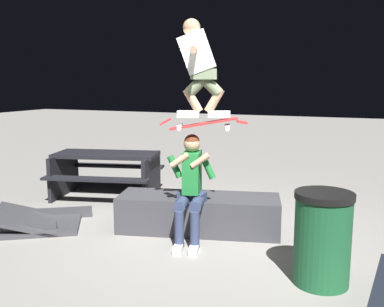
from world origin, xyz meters
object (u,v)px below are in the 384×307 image
ledge_box_main (199,213)px  trash_bin (322,238)px  picnic_table_back (107,167)px  person_sitting_on_ledge (191,184)px  kicker_ramp (37,223)px  skater_airborne (199,64)px  skateboard (204,124)px

ledge_box_main → trash_bin: bearing=150.3°
picnic_table_back → trash_bin: trash_bin is taller
person_sitting_on_ledge → trash_bin: (-1.58, 0.55, -0.27)m
kicker_ramp → picnic_table_back: picnic_table_back is taller
trash_bin → ledge_box_main: bearing=-29.7°
skater_airborne → picnic_table_back: 3.01m
skateboard → skater_airborne: (0.05, 0.02, 0.69)m
skater_airborne → kicker_ramp: (2.18, 0.38, -2.06)m
person_sitting_on_ledge → skater_airborne: size_ratio=1.16×
picnic_table_back → ledge_box_main: bearing=154.2°
skateboard → skater_airborne: size_ratio=0.92×
ledge_box_main → skateboard: skateboard is taller
trash_bin → skateboard: bearing=-23.5°
person_sitting_on_ledge → kicker_ramp: 2.23m
skateboard → picnic_table_back: (2.23, -1.29, -0.93)m
skater_airborne → picnic_table_back: bearing=-31.0°
person_sitting_on_ledge → skater_airborne: bearing=-139.6°
skater_airborne → picnic_table_back: (2.18, -1.31, -1.62)m
ledge_box_main → person_sitting_on_ledge: (-0.05, 0.38, 0.49)m
skateboard → trash_bin: 1.86m
person_sitting_on_ledge → skateboard: 0.73m
kicker_ramp → trash_bin: bearing=176.4°
ledge_box_main → trash_bin: 1.89m
person_sitting_on_ledge → skateboard: (-0.13, -0.08, 0.71)m
ledge_box_main → skater_airborne: bearing=111.4°
picnic_table_back → trash_bin: (-3.68, 1.92, -0.05)m
ledge_box_main → trash_bin: (-1.63, 0.93, 0.22)m
skateboard → picnic_table_back: 2.74m
ledge_box_main → kicker_ramp: bearing=18.9°
skateboard → picnic_table_back: bearing=-30.1°
skater_airborne → kicker_ramp: size_ratio=0.78×
ledge_box_main → skater_airborne: skater_airborne is taller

